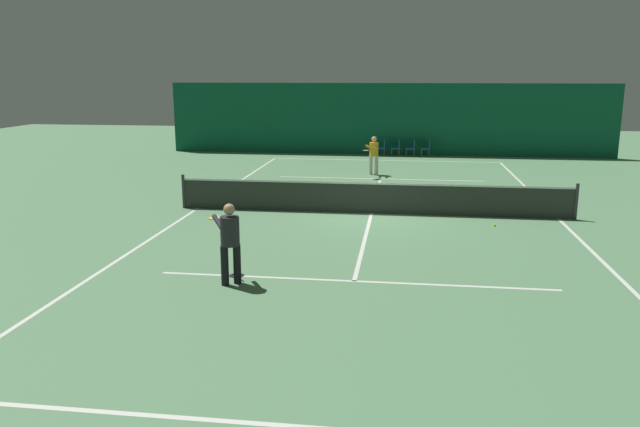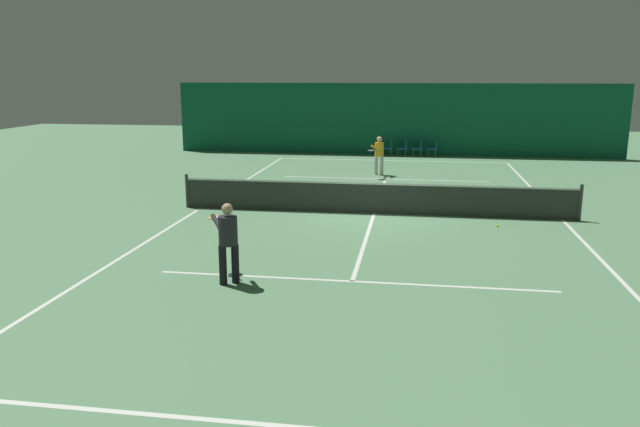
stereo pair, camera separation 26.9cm
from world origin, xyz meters
name	(u,v)px [view 2 (the right image)]	position (x,y,z in m)	size (l,w,h in m)	color
ground_plane	(374,214)	(0.00, 0.00, 0.00)	(60.00, 60.00, 0.00)	#56845B
backdrop_curtain	(394,119)	(0.00, 14.14, 1.84)	(23.00, 0.12, 3.69)	#0F5138
court_line_baseline_far	(391,161)	(0.00, 11.90, 0.00)	(11.00, 0.10, 0.00)	silver
court_line_service_far	(385,179)	(0.00, 6.40, 0.00)	(8.25, 0.10, 0.00)	silver
court_line_service_near	(352,281)	(0.00, -6.40, 0.00)	(8.25, 0.10, 0.00)	silver
court_line_sideline_left	(201,208)	(-5.50, 0.00, 0.00)	(0.10, 23.80, 0.00)	silver
court_line_sideline_right	(563,220)	(5.50, 0.00, 0.00)	(0.10, 23.80, 0.00)	silver
court_line_centre	(374,214)	(0.00, 0.00, 0.00)	(0.10, 12.80, 0.00)	silver
tennis_net	(374,197)	(0.00, 0.00, 0.51)	(12.00, 0.10, 1.07)	#2D332D
player_near	(228,237)	(-2.48, -6.88, 0.97)	(1.05, 1.32, 1.67)	black
player_far	(379,153)	(-0.34, 7.40, 0.94)	(0.71, 1.37, 1.61)	beige
courtside_chair_0	(389,147)	(-0.22, 13.59, 0.49)	(0.44, 0.44, 0.84)	brown
courtside_chair_1	(404,147)	(0.54, 13.59, 0.49)	(0.44, 0.44, 0.84)	brown
courtside_chair_2	(418,147)	(1.30, 13.59, 0.49)	(0.44, 0.44, 0.84)	brown
courtside_chair_3	(434,147)	(2.06, 13.59, 0.49)	(0.44, 0.44, 0.84)	brown
tennis_ball	(497,226)	(3.52, -1.15, 0.03)	(0.07, 0.07, 0.07)	#D1DB33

